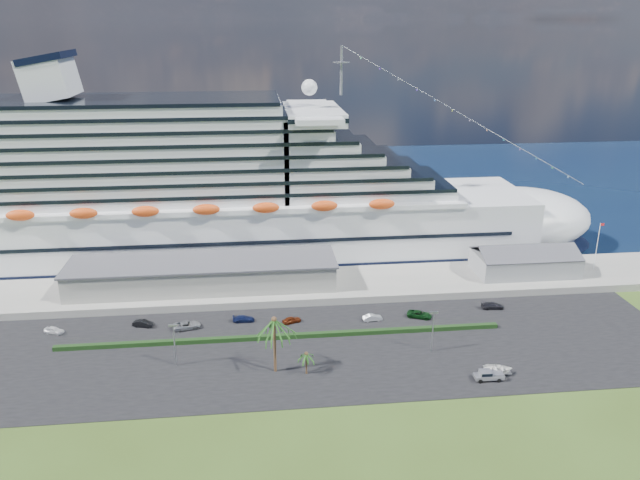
{
  "coord_description": "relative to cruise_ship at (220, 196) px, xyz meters",
  "views": [
    {
      "loc": [
        -12.66,
        -94.35,
        59.95
      ],
      "look_at": [
        0.95,
        30.0,
        15.63
      ],
      "focal_mm": 35.0,
      "sensor_mm": 36.0,
      "label": 1
    }
  ],
  "objects": [
    {
      "name": "wharf",
      "position": [
        21.53,
        -24.0,
        -15.79
      ],
      "size": [
        240.0,
        20.0,
        1.8
      ],
      "primitive_type": "cube",
      "color": "gray",
      "rests_on": "ground"
    },
    {
      "name": "flagpole",
      "position": [
        91.57,
        -24.0,
        -8.43
      ],
      "size": [
        1.08,
        0.16,
        12.0
      ],
      "color": "silver",
      "rests_on": "wharf"
    },
    {
      "name": "lamp_post_right",
      "position": [
        41.53,
        -56.0,
        -11.35
      ],
      "size": [
        1.6,
        0.35,
        8.27
      ],
      "color": "gray",
      "rests_on": "asphalt_lot"
    },
    {
      "name": "hedge",
      "position": [
        13.53,
        -48.0,
        -16.12
      ],
      "size": [
        88.0,
        1.1,
        0.9
      ],
      "primitive_type": "cube",
      "color": "black",
      "rests_on": "asphalt_lot"
    },
    {
      "name": "cruise_ship",
      "position": [
        0.0,
        0.0,
        0.0
      ],
      "size": [
        191.0,
        38.0,
        54.0
      ],
      "color": "silver",
      "rests_on": "ground"
    },
    {
      "name": "parked_car_1",
      "position": [
        -14.82,
        -39.75,
        -15.86
      ],
      "size": [
        4.56,
        2.62,
        1.42
      ],
      "primitive_type": "imported",
      "rotation": [
        0.0,
        0.0,
        1.3
      ],
      "color": "black",
      "rests_on": "asphalt_lot"
    },
    {
      "name": "palm_tall",
      "position": [
        11.53,
        -60.0,
        -7.49
      ],
      "size": [
        8.82,
        8.82,
        11.13
      ],
      "color": "#47301E",
      "rests_on": "ground"
    },
    {
      "name": "terminal_building",
      "position": [
        -3.47,
        -24.0,
        -11.68
      ],
      "size": [
        61.0,
        15.0,
        6.3
      ],
      "color": "gray",
      "rests_on": "wharf"
    },
    {
      "name": "water",
      "position": [
        21.53,
        66.0,
        -16.68
      ],
      "size": [
        420.0,
        160.0,
        0.02
      ],
      "primitive_type": "cube",
      "color": "#0B1632",
      "rests_on": "ground"
    },
    {
      "name": "parked_car_3",
      "position": [
        5.72,
        -39.72,
        -15.92
      ],
      "size": [
        4.55,
        1.89,
        1.31
      ],
      "primitive_type": "imported",
      "rotation": [
        0.0,
        0.0,
        1.56
      ],
      "color": "#161F4D",
      "rests_on": "asphalt_lot"
    },
    {
      "name": "palm_short",
      "position": [
        17.03,
        -61.5,
        -13.03
      ],
      "size": [
        3.53,
        3.53,
        4.56
      ],
      "color": "#47301E",
      "rests_on": "ground"
    },
    {
      "name": "port_shed",
      "position": [
        73.53,
        -24.0,
        -12.3
      ],
      "size": [
        24.0,
        12.31,
        7.37
      ],
      "color": "gray",
      "rests_on": "wharf"
    },
    {
      "name": "ground",
      "position": [
        21.53,
        -64.0,
        -16.69
      ],
      "size": [
        420.0,
        420.0,
        0.0
      ],
      "primitive_type": "plane",
      "color": "#354A18",
      "rests_on": "ground"
    },
    {
      "name": "asphalt_lot",
      "position": [
        21.53,
        -53.0,
        -16.63
      ],
      "size": [
        140.0,
        38.0,
        0.12
      ],
      "primitive_type": "cube",
      "color": "black",
      "rests_on": "ground"
    },
    {
      "name": "parked_car_4",
      "position": [
        15.72,
        -41.36,
        -15.9
      ],
      "size": [
        4.25,
        2.97,
        1.34
      ],
      "primitive_type": "imported",
      "rotation": [
        0.0,
        0.0,
        1.96
      ],
      "color": "#63230D",
      "rests_on": "asphalt_lot"
    },
    {
      "name": "parked_car_6",
      "position": [
        42.91,
        -41.9,
        -15.84
      ],
      "size": [
        5.78,
        4.3,
        1.46
      ],
      "primitive_type": "imported",
      "rotation": [
        0.0,
        0.0,
        1.16
      ],
      "color": "#0D3613",
      "rests_on": "asphalt_lot"
    },
    {
      "name": "parked_car_0",
      "position": [
        -32.29,
        -40.81,
        -15.88
      ],
      "size": [
        4.37,
        2.97,
        1.38
      ],
      "primitive_type": "imported",
      "rotation": [
        0.0,
        0.0,
        1.2
      ],
      "color": "white",
      "rests_on": "asphalt_lot"
    },
    {
      "name": "parked_car_7",
      "position": [
        59.93,
        -39.4,
        -15.86
      ],
      "size": [
        5.02,
        2.32,
        1.42
      ],
      "primitive_type": "imported",
      "rotation": [
        0.0,
        0.0,
        1.5
      ],
      "color": "black",
      "rests_on": "asphalt_lot"
    },
    {
      "name": "parked_car_2",
      "position": [
        -5.85,
        -41.7,
        -15.79
      ],
      "size": [
        6.09,
        3.91,
        1.56
      ],
      "primitive_type": "imported",
      "rotation": [
        0.0,
        0.0,
        1.82
      ],
      "color": "gray",
      "rests_on": "asphalt_lot"
    },
    {
      "name": "pickup_truck",
      "position": [
        48.62,
        -67.05,
        -15.57
      ],
      "size": [
        5.27,
        2.11,
        1.84
      ],
      "color": "black",
      "rests_on": "asphalt_lot"
    },
    {
      "name": "boat_trailer",
      "position": [
        50.97,
        -65.42,
        -15.46
      ],
      "size": [
        6.02,
        4.33,
        1.68
      ],
      "color": "gray",
      "rests_on": "asphalt_lot"
    },
    {
      "name": "parked_car_5",
      "position": [
        32.7,
        -42.23,
        -15.9
      ],
      "size": [
        4.22,
        1.87,
        1.35
      ],
      "primitive_type": "imported",
      "rotation": [
        0.0,
        0.0,
        1.68
      ],
      "color": "silver",
      "rests_on": "asphalt_lot"
    },
    {
      "name": "lamp_post_left",
      "position": [
        -6.47,
        -56.0,
        -11.35
      ],
      "size": [
        1.6,
        0.35,
        8.27
      ],
      "color": "gray",
      "rests_on": "asphalt_lot"
    }
  ]
}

